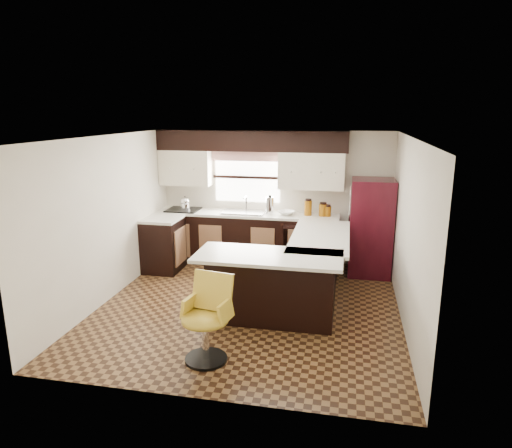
% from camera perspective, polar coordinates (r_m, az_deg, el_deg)
% --- Properties ---
extents(floor, '(4.40, 4.40, 0.00)m').
position_cam_1_polar(floor, '(6.65, -0.88, -10.29)').
color(floor, '#49301A').
rests_on(floor, ground).
extents(ceiling, '(4.40, 4.40, 0.00)m').
position_cam_1_polar(ceiling, '(6.07, -0.97, 10.82)').
color(ceiling, silver).
rests_on(ceiling, wall_back).
extents(wall_back, '(4.40, 0.00, 4.40)m').
position_cam_1_polar(wall_back, '(8.37, 2.29, 3.41)').
color(wall_back, beige).
rests_on(wall_back, floor).
extents(wall_front, '(4.40, 0.00, 4.40)m').
position_cam_1_polar(wall_front, '(4.23, -7.33, -7.41)').
color(wall_front, beige).
rests_on(wall_front, floor).
extents(wall_left, '(0.00, 4.40, 4.40)m').
position_cam_1_polar(wall_left, '(7.00, -17.97, 0.63)').
color(wall_left, beige).
rests_on(wall_left, floor).
extents(wall_right, '(0.00, 4.40, 4.40)m').
position_cam_1_polar(wall_right, '(6.17, 18.50, -1.15)').
color(wall_right, beige).
rests_on(wall_right, floor).
extents(base_cab_back, '(3.30, 0.60, 0.90)m').
position_cam_1_polar(base_cab_back, '(8.34, -1.14, -1.92)').
color(base_cab_back, black).
rests_on(base_cab_back, floor).
extents(base_cab_left, '(0.60, 0.70, 0.90)m').
position_cam_1_polar(base_cab_left, '(8.14, -11.47, -2.60)').
color(base_cab_left, black).
rests_on(base_cab_left, floor).
extents(counter_back, '(3.30, 0.60, 0.04)m').
position_cam_1_polar(counter_back, '(8.22, -1.16, 1.25)').
color(counter_back, silver).
rests_on(counter_back, base_cab_back).
extents(counter_left, '(0.60, 0.70, 0.04)m').
position_cam_1_polar(counter_left, '(8.02, -11.64, 0.64)').
color(counter_left, silver).
rests_on(counter_left, base_cab_left).
extents(soffit, '(3.40, 0.35, 0.36)m').
position_cam_1_polar(soffit, '(8.14, -0.66, 10.37)').
color(soffit, black).
rests_on(soffit, wall_back).
extents(upper_cab_left, '(0.94, 0.35, 0.64)m').
position_cam_1_polar(upper_cab_left, '(8.53, -8.75, 7.00)').
color(upper_cab_left, beige).
rests_on(upper_cab_left, wall_back).
extents(upper_cab_right, '(1.14, 0.35, 0.64)m').
position_cam_1_polar(upper_cab_right, '(8.04, 6.95, 6.63)').
color(upper_cab_right, beige).
rests_on(upper_cab_right, wall_back).
extents(window_pane, '(1.20, 0.02, 0.90)m').
position_cam_1_polar(window_pane, '(8.39, -1.10, 5.86)').
color(window_pane, white).
rests_on(window_pane, wall_back).
extents(valance, '(1.30, 0.06, 0.18)m').
position_cam_1_polar(valance, '(8.30, -1.17, 8.49)').
color(valance, '#D19B93').
rests_on(valance, wall_back).
extents(sink, '(0.75, 0.45, 0.03)m').
position_cam_1_polar(sink, '(8.20, -1.53, 1.49)').
color(sink, '#B2B2B7').
rests_on(sink, counter_back).
extents(dishwasher, '(0.58, 0.03, 0.78)m').
position_cam_1_polar(dishwasher, '(7.92, 5.50, -3.00)').
color(dishwasher, black).
rests_on(dishwasher, floor).
extents(cooktop, '(0.58, 0.50, 0.02)m').
position_cam_1_polar(cooktop, '(8.53, -9.09, 1.78)').
color(cooktop, black).
rests_on(cooktop, counter_back).
extents(peninsula_long, '(0.60, 1.95, 0.90)m').
position_cam_1_polar(peninsula_long, '(6.95, 7.52, -5.34)').
color(peninsula_long, black).
rests_on(peninsula_long, floor).
extents(peninsula_return, '(1.65, 0.60, 0.90)m').
position_cam_1_polar(peninsula_return, '(6.09, 1.88, -8.04)').
color(peninsula_return, black).
rests_on(peninsula_return, floor).
extents(counter_pen_long, '(0.84, 1.95, 0.04)m').
position_cam_1_polar(counter_pen_long, '(6.80, 8.06, -1.60)').
color(counter_pen_long, silver).
rests_on(counter_pen_long, peninsula_long).
extents(counter_pen_return, '(1.89, 0.84, 0.04)m').
position_cam_1_polar(counter_pen_return, '(5.85, 1.57, -4.06)').
color(counter_pen_return, silver).
rests_on(counter_pen_return, peninsula_return).
extents(refrigerator, '(0.70, 0.68, 1.64)m').
position_cam_1_polar(refrigerator, '(7.92, 14.17, -0.43)').
color(refrigerator, '#390913').
rests_on(refrigerator, floor).
extents(bar_chair, '(0.61, 0.61, 0.98)m').
position_cam_1_polar(bar_chair, '(5.17, -6.39, -11.86)').
color(bar_chair, gold).
rests_on(bar_chair, floor).
extents(kettle, '(0.18, 0.18, 0.24)m').
position_cam_1_polar(kettle, '(8.49, -8.85, 2.66)').
color(kettle, silver).
rests_on(kettle, cooktop).
extents(percolator, '(0.15, 0.15, 0.31)m').
position_cam_1_polar(percolator, '(8.10, 1.74, 2.33)').
color(percolator, silver).
rests_on(percolator, counter_back).
extents(mixing_bowl, '(0.36, 0.36, 0.07)m').
position_cam_1_polar(mixing_bowl, '(8.08, 3.84, 1.41)').
color(mixing_bowl, white).
rests_on(mixing_bowl, counter_back).
extents(canister_large, '(0.13, 0.13, 0.26)m').
position_cam_1_polar(canister_large, '(8.04, 6.52, 2.00)').
color(canister_large, '#844B08').
rests_on(canister_large, counter_back).
extents(canister_med, '(0.14, 0.14, 0.21)m').
position_cam_1_polar(canister_med, '(8.03, 8.36, 1.73)').
color(canister_med, '#844B08').
rests_on(canister_med, counter_back).
extents(canister_small, '(0.12, 0.12, 0.17)m').
position_cam_1_polar(canister_small, '(8.03, 8.92, 1.57)').
color(canister_small, '#844B08').
rests_on(canister_small, counter_back).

